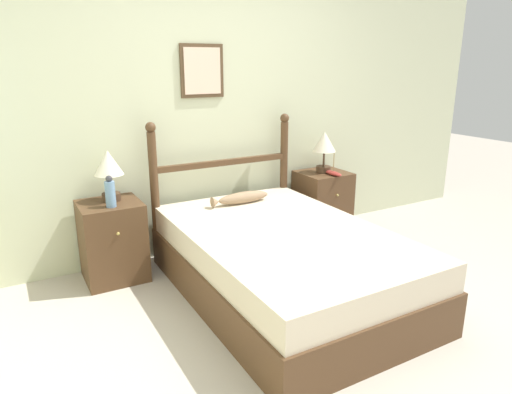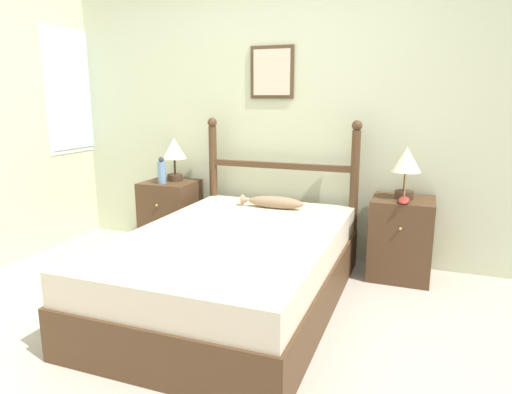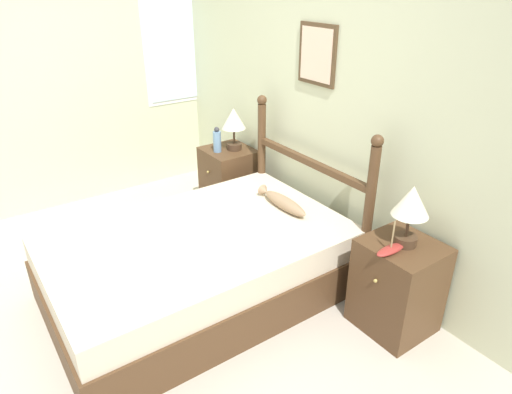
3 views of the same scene
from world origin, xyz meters
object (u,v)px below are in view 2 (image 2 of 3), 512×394
bed (234,268)px  nightstand_right (401,238)px  table_lamp_left (174,152)px  table_lamp_right (406,164)px  nightstand_left (171,215)px  bottle (162,172)px  fish_pillow (273,202)px  model_boat (404,200)px

bed → nightstand_right: bearing=40.9°
table_lamp_left → table_lamp_right: size_ratio=1.00×
table_lamp_left → table_lamp_right: 2.04m
nightstand_left → nightstand_right: (2.07, 0.00, 0.00)m
bottle → fish_pillow: bearing=-2.8°
fish_pillow → nightstand_left: bearing=171.1°
bed → bottle: bearing=143.1°
nightstand_right → model_boat: size_ratio=2.73×
bottle → model_boat: bearing=-0.7°
nightstand_left → table_lamp_right: (2.07, 0.00, 0.59)m
table_lamp_right → fish_pillow: table_lamp_right is taller
bed → table_lamp_left: size_ratio=5.22×
nightstand_left → model_boat: model_boat is taller
bottle → table_lamp_left: bearing=77.0°
nightstand_right → nightstand_left: bearing=180.0°
nightstand_right → fish_pillow: size_ratio=1.20×
bed → model_boat: 1.35m
bed → table_lamp_left: 1.53m
nightstand_right → fish_pillow: nightstand_right is taller
nightstand_left → fish_pillow: size_ratio=1.20×
table_lamp_left → fish_pillow: table_lamp_left is taller
model_boat → fish_pillow: model_boat is taller
table_lamp_right → bottle: table_lamp_right is taller
bed → model_boat: model_boat is taller
table_lamp_right → nightstand_left: bearing=-179.9°
model_boat → fish_pillow: size_ratio=0.44×
bed → fish_pillow: size_ratio=3.92×
model_boat → fish_pillow: (-1.01, -0.03, -0.10)m
nightstand_right → table_lamp_right: size_ratio=1.59×
table_lamp_right → bottle: size_ratio=1.65×
model_boat → fish_pillow: bearing=-178.5°
nightstand_left → table_lamp_right: size_ratio=1.59×
bottle → model_boat: bottle is taller
bed → nightstand_left: bearing=139.1°
nightstand_left → fish_pillow: (1.06, -0.17, 0.24)m
bottle → fish_pillow: (1.07, -0.05, -0.18)m
bottle → model_boat: size_ratio=1.04×
nightstand_right → bottle: size_ratio=2.63×
nightstand_right → table_lamp_right: bearing=99.4°
nightstand_right → fish_pillow: bearing=-170.6°
nightstand_right → bed: bearing=-139.1°
bottle → table_lamp_right: bearing=3.2°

